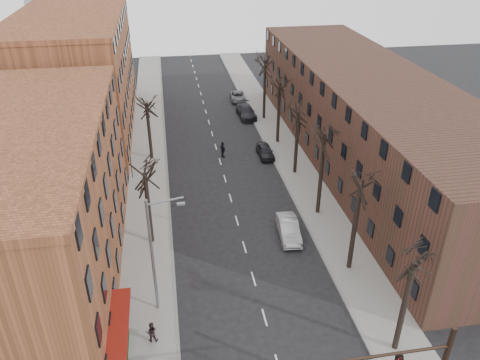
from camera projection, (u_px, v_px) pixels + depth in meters
name	position (u px, v px, depth m)	size (l,w,h in m)	color
sidewalk_left	(148.00, 155.00, 54.22)	(4.00, 90.00, 0.15)	gray
sidewalk_right	(283.00, 145.00, 56.51)	(4.00, 90.00, 0.15)	gray
building_left_near	(24.00, 210.00, 32.95)	(12.00, 26.00, 12.00)	brown
building_left_far	(78.00, 77.00, 57.45)	(12.00, 28.00, 14.00)	brown
building_right	(367.00, 118.00, 50.95)	(12.00, 50.00, 10.00)	#462820
awning_left	(124.00, 359.00, 29.07)	(1.20, 7.00, 0.15)	maroon
tree_right_a	(394.00, 349.00, 29.79)	(5.20, 5.20, 10.00)	black
tree_right_b	(349.00, 268.00, 36.68)	(5.20, 5.20, 10.80)	black
tree_right_c	(317.00, 213.00, 43.57)	(5.20, 5.20, 11.60)	black
tree_right_d	(295.00, 173.00, 50.46)	(5.20, 5.20, 10.00)	black
tree_right_e	(277.00, 142.00, 57.35)	(5.20, 5.20, 10.80)	black
tree_right_f	(264.00, 119.00, 64.24)	(5.20, 5.20, 11.60)	black
tree_left_a	(152.00, 242.00, 39.67)	(5.20, 5.20, 9.50)	black
tree_left_b	(152.00, 159.00, 53.45)	(5.20, 5.20, 9.50)	black
streetlight	(154.00, 252.00, 30.41)	(2.45, 0.22, 9.03)	slate
silver_sedan	(289.00, 229.00, 40.02)	(1.60, 4.58, 1.51)	#A4A5AB
parked_car_near	(265.00, 151.00, 53.67)	(1.63, 4.04, 1.38)	black
parked_car_mid	(246.00, 112.00, 64.38)	(2.19, 5.39, 1.56)	black
parked_car_far	(238.00, 97.00, 70.28)	(2.11, 4.57, 1.27)	slate
pedestrian_b	(151.00, 332.00, 29.83)	(0.73, 0.57, 1.50)	black
pedestrian_crossing	(223.00, 150.00, 53.37)	(1.11, 0.46, 1.90)	black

